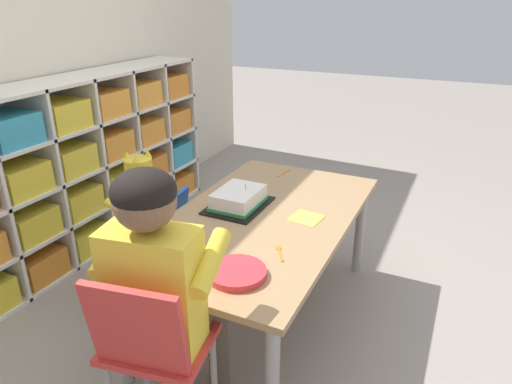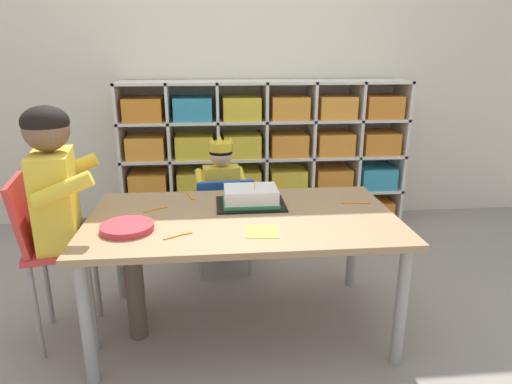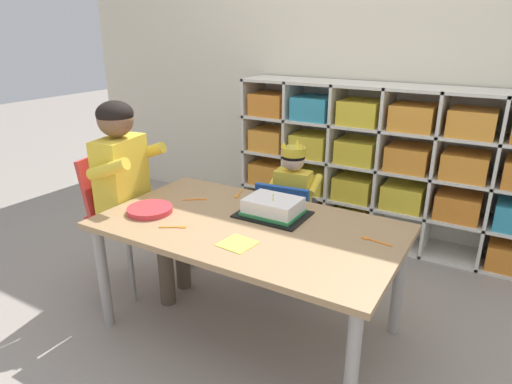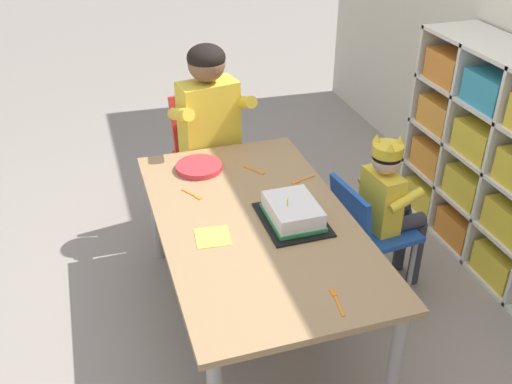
{
  "view_description": "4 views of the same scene",
  "coord_description": "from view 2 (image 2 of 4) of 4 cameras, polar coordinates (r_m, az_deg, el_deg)",
  "views": [
    {
      "loc": [
        -1.78,
        -0.82,
        1.55
      ],
      "look_at": [
        0.02,
        0.04,
        0.69
      ],
      "focal_mm": 32.27,
      "sensor_mm": 36.0,
      "label": 1
    },
    {
      "loc": [
        -0.13,
        -1.94,
        1.31
      ],
      "look_at": [
        0.07,
        0.08,
        0.67
      ],
      "focal_mm": 31.7,
      "sensor_mm": 36.0,
      "label": 2
    },
    {
      "loc": [
        1.0,
        -1.63,
        1.44
      ],
      "look_at": [
        0.04,
        0.01,
        0.74
      ],
      "focal_mm": 31.26,
      "sensor_mm": 36.0,
      "label": 3
    },
    {
      "loc": [
        1.94,
        -0.6,
        1.95
      ],
      "look_at": [
        -0.04,
        0.02,
        0.69
      ],
      "focal_mm": 40.92,
      "sensor_mm": 36.0,
      "label": 4
    }
  ],
  "objects": [
    {
      "name": "classroom_back_wall",
      "position": [
        3.53,
        -3.66,
        18.15
      ],
      "size": [
        5.19,
        0.1,
        2.7
      ],
      "primitive_type": "cube",
      "color": "beige",
      "rests_on": "ground"
    },
    {
      "name": "classroom_chair_blue",
      "position": [
        2.69,
        -4.12,
        -2.89
      ],
      "size": [
        0.38,
        0.38,
        0.61
      ],
      "rotation": [
        0.0,
        0.0,
        3.25
      ],
      "color": "#1E4CA8",
      "rests_on": "ground"
    },
    {
      "name": "fork_near_child_seat",
      "position": [
        2.36,
        -8.28,
        -0.54
      ],
      "size": [
        0.05,
        0.13,
        0.0
      ],
      "rotation": [
        0.0,
        0.0,
        1.85
      ],
      "color": "orange",
      "rests_on": "activity_table"
    },
    {
      "name": "fork_at_table_front_edge",
      "position": [
        2.29,
        12.27,
        -1.36
      ],
      "size": [
        0.14,
        0.03,
        0.0
      ],
      "rotation": [
        0.0,
        0.0,
        6.15
      ],
      "color": "orange",
      "rests_on": "activity_table"
    },
    {
      "name": "paper_napkin_square",
      "position": [
        1.89,
        0.77,
        -5.01
      ],
      "size": [
        0.15,
        0.15,
        0.0
      ],
      "primitive_type": "cube",
      "rotation": [
        0.0,
        0.0,
        -0.11
      ],
      "color": "#F4DB4C",
      "rests_on": "activity_table"
    },
    {
      "name": "storage_cubby_shelf",
      "position": [
        3.4,
        0.75,
        4.54
      ],
      "size": [
        2.09,
        0.35,
        1.1
      ],
      "color": "silver",
      "rests_on": "ground"
    },
    {
      "name": "fork_beside_plate_stack",
      "position": [
        1.88,
        -9.58,
        -5.38
      ],
      "size": [
        0.12,
        0.08,
        0.0
      ],
      "rotation": [
        0.0,
        0.0,
        3.69
      ],
      "color": "orange",
      "rests_on": "activity_table"
    },
    {
      "name": "child_with_crown",
      "position": [
        2.74,
        -4.47,
        0.72
      ],
      "size": [
        0.31,
        0.31,
        0.83
      ],
      "rotation": [
        0.0,
        0.0,
        3.25
      ],
      "color": "yellow",
      "rests_on": "ground"
    },
    {
      "name": "adult_helper_seated",
      "position": [
        2.14,
        -22.27,
        -0.79
      ],
      "size": [
        0.46,
        0.44,
        1.09
      ],
      "rotation": [
        0.0,
        0.0,
        1.75
      ],
      "color": "yellow",
      "rests_on": "ground"
    },
    {
      "name": "paper_plate_stack",
      "position": [
        1.98,
        -15.96,
        -4.31
      ],
      "size": [
        0.22,
        0.22,
        0.03
      ],
      "primitive_type": "cylinder",
      "color": "#DB333D",
      "rests_on": "activity_table"
    },
    {
      "name": "birthday_cake_on_tray",
      "position": [
        2.21,
        -0.68,
        -0.71
      ],
      "size": [
        0.33,
        0.26,
        0.12
      ],
      "color": "black",
      "rests_on": "activity_table"
    },
    {
      "name": "activity_table",
      "position": [
        2.1,
        -1.69,
        -4.54
      ],
      "size": [
        1.41,
        0.8,
        0.58
      ],
      "color": "#A37F56",
      "rests_on": "ground"
    },
    {
      "name": "ground",
      "position": [
        2.34,
        -1.57,
        -16.41
      ],
      "size": [
        16.0,
        16.0,
        0.0
      ],
      "primitive_type": "plane",
      "color": "gray"
    },
    {
      "name": "fork_scattered_mid_table",
      "position": [
        2.21,
        -12.37,
        -2.1
      ],
      "size": [
        0.11,
        0.09,
        0.0
      ],
      "rotation": [
        0.0,
        0.0,
        3.78
      ],
      "color": "orange",
      "rests_on": "activity_table"
    },
    {
      "name": "classroom_chair_adult_side",
      "position": [
        2.22,
        -24.73,
        -5.75
      ],
      "size": [
        0.36,
        0.39,
        0.79
      ],
      "rotation": [
        0.0,
        0.0,
        1.75
      ],
      "color": "red",
      "rests_on": "ground"
    }
  ]
}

